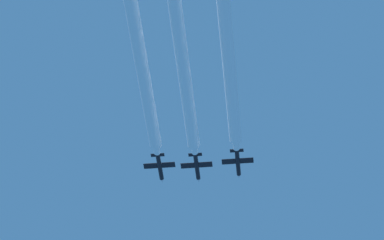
% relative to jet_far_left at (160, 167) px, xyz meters
% --- Properties ---
extents(jet_far_left, '(8.51, 12.40, 2.98)m').
position_rel_jet_far_left_xyz_m(jet_far_left, '(0.00, 0.00, 0.00)').
color(jet_far_left, black).
extents(jet_inner_left, '(8.51, 12.40, 2.98)m').
position_rel_jet_far_left_xyz_m(jet_inner_left, '(10.00, 0.37, -0.38)').
color(jet_inner_left, black).
extents(jet_center, '(8.51, 12.40, 2.98)m').
position_rel_jet_far_left_xyz_m(jet_center, '(21.07, 0.29, 0.09)').
color(jet_center, black).
extents(smoke_trail_far_left, '(3.21, 80.07, 3.21)m').
position_rel_jet_far_left_xyz_m(smoke_trail_far_left, '(-0.00, -45.67, -0.03)').
color(smoke_trail_far_left, white).
extents(smoke_trail_inner_left, '(3.21, 73.50, 3.21)m').
position_rel_jet_far_left_xyz_m(smoke_trail_inner_left, '(10.00, -42.02, -0.41)').
color(smoke_trail_inner_left, white).
extents(smoke_trail_center, '(3.21, 85.94, 3.21)m').
position_rel_jet_far_left_xyz_m(smoke_trail_center, '(21.07, -48.31, 0.06)').
color(smoke_trail_center, white).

